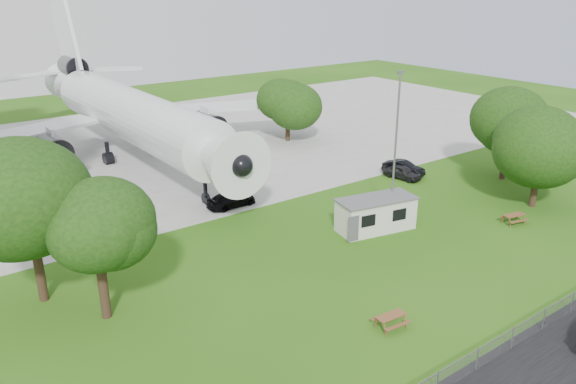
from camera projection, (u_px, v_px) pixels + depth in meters
ground at (371, 282)px, 36.33m from camera, size 160.00×160.00×0.00m
concrete_apron at (141, 150)px, 65.01m from camera, size 120.00×46.00×0.03m
airliner at (126, 110)px, 60.44m from camera, size 46.36×47.73×17.69m
site_cabin at (376, 214)px, 43.65m from camera, size 6.95×3.86×2.62m
picnic_west at (390, 327)px, 31.60m from camera, size 1.92×1.65×0.76m
picnic_east at (513, 223)px, 45.21m from camera, size 2.09×1.86×0.76m
fence at (499, 356)px, 29.16m from camera, size 58.00×0.04×1.30m
lamp_mast at (395, 150)px, 43.46m from camera, size 0.16×0.16×12.00m
tree_west_big at (27, 198)px, 32.00m from camera, size 9.06×9.06×11.21m
tree_west_small at (96, 229)px, 30.63m from camera, size 6.22×6.22×8.70m
tree_east_front at (541, 150)px, 46.92m from camera, size 7.77×7.77×8.93m
tree_east_back at (509, 123)px, 53.53m from camera, size 7.44×7.44×9.37m
tree_far_apron at (288, 105)px, 67.25m from camera, size 6.88×6.88×7.90m
car_ne_hatch at (402, 172)px, 55.32m from camera, size 2.15×4.11×1.33m
car_ne_sedan at (404, 168)px, 56.37m from camera, size 2.56×4.48×1.40m
car_apron_van at (231, 200)px, 48.33m from camera, size 4.52×1.98×1.29m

